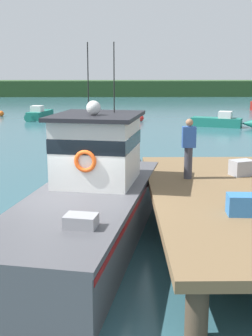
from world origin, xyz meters
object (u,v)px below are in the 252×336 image
at_px(crate_stack_mid_dock, 242,205).
at_px(mooring_buoy_channel_marker, 141,118).
at_px(deckhand_further_back, 189,147).
at_px(crate_single_far, 242,168).
at_px(mooring_buoy_inshore, 54,126).
at_px(mooring_buoy_spare_mooring, 1,114).
at_px(main_fishing_boat, 92,196).
at_px(moored_boat_off_the_point, 221,121).
at_px(moored_boat_near_channel, 39,114).

relative_size(crate_stack_mid_dock, mooring_buoy_channel_marker, 1.17).
relative_size(crate_stack_mid_dock, deckhand_further_back, 0.37).
bearing_deg(crate_single_far, mooring_buoy_channel_marker, 94.17).
relative_size(crate_single_far, mooring_buoy_inshore, 1.57).
bearing_deg(deckhand_further_back, mooring_buoy_inshore, 108.30).
bearing_deg(mooring_buoy_spare_mooring, crate_stack_mid_dock, -67.17).
bearing_deg(main_fishing_boat, mooring_buoy_channel_marker, 84.55).
bearing_deg(mooring_buoy_spare_mooring, mooring_buoy_channel_marker, -18.43).
height_order(main_fishing_boat, moored_boat_off_the_point, main_fishing_boat).
xyz_separation_m(crate_stack_mid_dock, mooring_buoy_channel_marker, (-0.81, 27.24, -1.16)).
relative_size(crate_single_far, mooring_buoy_spare_mooring, 1.23).
relative_size(main_fishing_boat, deckhand_further_back, 6.11).
relative_size(crate_single_far, moored_boat_near_channel, 0.13).
bearing_deg(crate_stack_mid_dock, main_fishing_boat, 147.13).
distance_m(mooring_buoy_inshore, mooring_buoy_channel_marker, 7.72).
bearing_deg(crate_stack_mid_dock, mooring_buoy_inshore, 107.43).
bearing_deg(moored_boat_off_the_point, crate_stack_mid_dock, -101.74).
bearing_deg(deckhand_further_back, crate_single_far, 12.23).
xyz_separation_m(crate_stack_mid_dock, mooring_buoy_spare_mooring, (-13.21, 31.37, -1.17)).
distance_m(crate_single_far, mooring_buoy_channel_marker, 23.89).
relative_size(moored_boat_near_channel, mooring_buoy_inshore, 12.02).
height_order(deckhand_further_back, mooring_buoy_channel_marker, deckhand_further_back).
distance_m(moored_boat_near_channel, mooring_buoy_channel_marker, 8.80).
height_order(moored_boat_off_the_point, mooring_buoy_spare_mooring, moored_boat_off_the_point).
relative_size(main_fishing_boat, mooring_buoy_channel_marker, 19.45).
height_order(crate_stack_mid_dock, moored_boat_off_the_point, crate_stack_mid_dock).
distance_m(crate_stack_mid_dock, mooring_buoy_spare_mooring, 34.05).
xyz_separation_m(mooring_buoy_channel_marker, mooring_buoy_spare_mooring, (-12.40, 4.13, -0.01)).
bearing_deg(moored_boat_near_channel, crate_single_far, -68.05).
relative_size(moored_boat_off_the_point, moored_boat_near_channel, 0.98).
bearing_deg(mooring_buoy_inshore, moored_boat_off_the_point, 3.26).
bearing_deg(moored_boat_near_channel, crate_stack_mid_dock, -72.07).
distance_m(moored_boat_near_channel, mooring_buoy_inshore, 6.59).
bearing_deg(mooring_buoy_spare_mooring, deckhand_further_back, -66.03).
bearing_deg(mooring_buoy_channel_marker, main_fishing_boat, -95.45).
xyz_separation_m(deckhand_further_back, mooring_buoy_inshore, (-6.55, 19.79, -1.87)).
distance_m(deckhand_further_back, mooring_buoy_inshore, 20.93).
bearing_deg(crate_stack_mid_dock, moored_boat_off_the_point, 78.26).
height_order(moored_boat_off_the_point, mooring_buoy_inshore, moored_boat_off_the_point).
distance_m(deckhand_further_back, mooring_buoy_channel_marker, 24.20).
xyz_separation_m(moored_boat_near_channel, mooring_buoy_spare_mooring, (-3.79, 2.27, -0.15)).
relative_size(crate_stack_mid_dock, moored_boat_off_the_point, 0.13).
height_order(moored_boat_off_the_point, moored_boat_near_channel, moored_boat_near_channel).
height_order(crate_stack_mid_dock, mooring_buoy_channel_marker, crate_stack_mid_dock).
bearing_deg(mooring_buoy_inshore, mooring_buoy_spare_mooring, 125.39).
bearing_deg(moored_boat_near_channel, mooring_buoy_channel_marker, -12.18).
distance_m(moored_boat_off_the_point, mooring_buoy_spare_mooring, 19.71).
bearing_deg(mooring_buoy_inshore, crate_single_far, -67.36).
bearing_deg(crate_single_far, moored_boat_off_the_point, 78.83).
bearing_deg(mooring_buoy_inshore, deckhand_further_back, -71.70).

